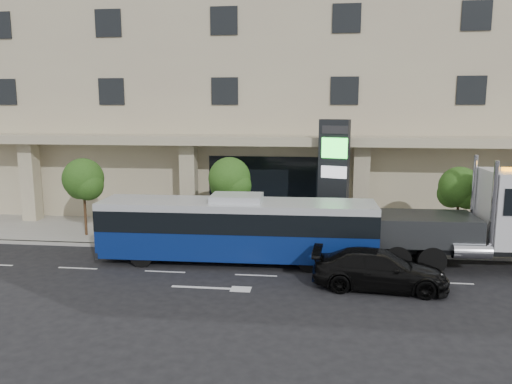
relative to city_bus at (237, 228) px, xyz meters
The scene contains 11 objects.
ground 1.97m from the city_bus, 12.93° to the right, with size 120.00×120.00×0.00m, color black.
sidewalk 5.11m from the city_bus, 77.03° to the left, with size 120.00×6.00×0.15m, color gray.
curb 2.57m from the city_bus, 57.97° to the left, with size 120.00×0.30×0.15m, color gray.
convention_center 17.36m from the city_bus, 85.88° to the left, with size 60.00×17.60×20.00m.
tree_left 9.61m from the city_bus, 159.39° to the left, with size 2.27×2.20×4.22m.
tree_mid 3.83m from the city_bus, 104.77° to the left, with size 2.28×2.20×4.38m.
tree_right 11.22m from the city_bus, 17.46° to the left, with size 2.10×2.00×4.04m.
city_bus is the anchor object (origin of this frame).
tow_truck 11.13m from the city_bus, ahead, with size 10.82×2.96×4.93m.
black_sedan 6.71m from the city_bus, 23.53° to the right, with size 2.14×5.26×1.53m, color black.
signage_pylon 6.57m from the city_bus, 45.01° to the left, with size 1.66×1.03×6.30m.
Camera 1 is at (2.42, -21.69, 7.10)m, focal length 35.00 mm.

